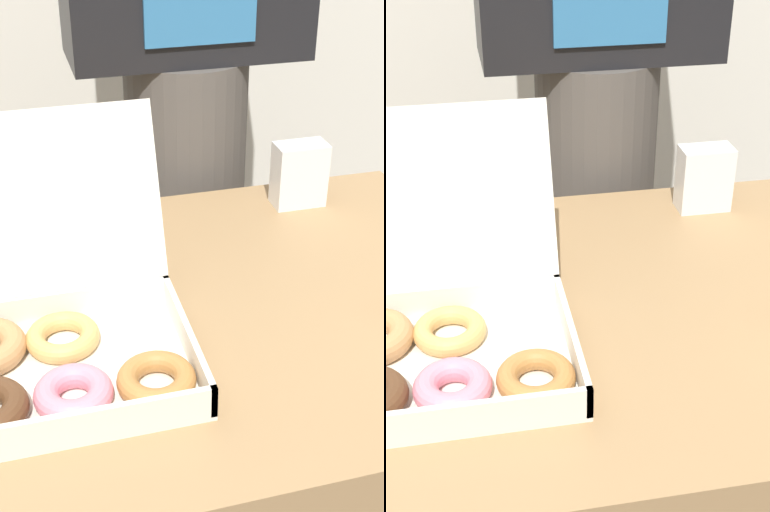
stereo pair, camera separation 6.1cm
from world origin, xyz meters
The scene contains 4 objects.
table centered at (0.00, 0.00, 0.36)m, with size 1.14×0.71×0.72m.
donut_box centered at (-0.13, -0.08, 0.76)m, with size 0.34×0.35×0.28m.
napkin_holder centered at (0.35, 0.26, 0.78)m, with size 0.09×0.05×0.12m.
person_customer centered at (0.21, 0.54, 0.94)m, with size 0.46×0.25×1.75m.
Camera 1 is at (-0.14, -0.82, 1.32)m, focal length 50.00 mm.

